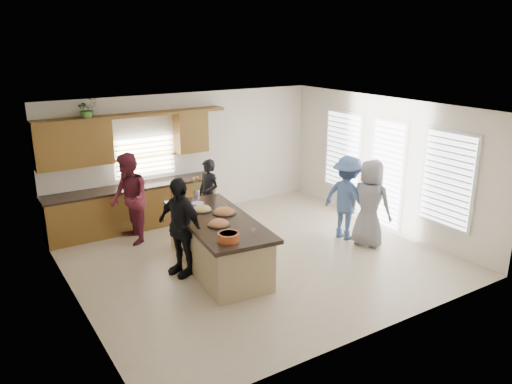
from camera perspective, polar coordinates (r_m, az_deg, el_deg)
floor at (r=9.49m, az=0.05°, el=-7.47°), size 6.50×6.50×0.00m
room_shell at (r=8.86m, az=0.05°, el=3.75°), size 6.52×6.02×2.81m
back_cabinetry at (r=10.93m, az=-14.25°, el=0.48°), size 4.08×0.66×2.46m
right_wall_glazing at (r=10.92m, az=14.89°, el=2.75°), size 0.06×4.00×2.25m
island at (r=8.91m, az=-4.36°, el=-6.05°), size 1.43×2.81×0.95m
platter_front at (r=8.40m, az=-4.27°, el=-3.69°), size 0.39×0.39×0.16m
platter_mid at (r=8.95m, az=-3.63°, el=-2.33°), size 0.43×0.43×0.17m
platter_back at (r=9.12m, az=-6.20°, el=-2.01°), size 0.38×0.38×0.15m
salad_bowl at (r=7.75m, az=-3.17°, el=-5.11°), size 0.34×0.34×0.14m
clear_cup at (r=8.03m, az=-0.24°, el=-4.51°), size 0.08×0.08×0.09m
plate_stack at (r=9.41m, az=-6.66°, el=-1.40°), size 0.23×0.23×0.06m
flower_vase at (r=9.79m, az=-6.87°, el=0.54°), size 0.14×0.14×0.44m
potted_plant at (r=10.48m, az=-18.76°, el=8.97°), size 0.48×0.45×0.44m
woman_left_back at (r=10.70m, az=-5.44°, el=-0.27°), size 0.49×0.63×1.52m
woman_left_mid at (r=10.16m, az=-14.28°, el=-0.78°), size 0.71×0.91×1.83m
woman_left_front at (r=8.64m, az=-8.70°, el=-3.96°), size 0.73×1.11×1.75m
woman_right_back at (r=10.25m, az=10.39°, el=-0.66°), size 0.85×1.22×1.73m
woman_right_front at (r=9.97m, az=12.89°, el=-1.27°), size 0.81×0.99×1.75m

